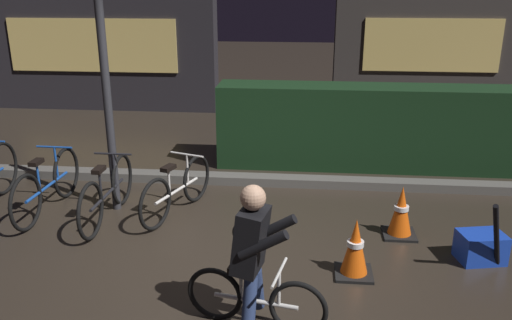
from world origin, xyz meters
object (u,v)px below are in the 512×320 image
object	(u,v)px
traffic_cone_far	(401,212)
closed_umbrella	(497,237)
parked_bike_left_mid	(47,185)
parked_bike_center_right	(177,189)
blue_crate	(481,247)
parked_bike_center_left	(107,193)
cyclist	(253,257)
street_post	(107,98)
traffic_cone_near	(355,248)

from	to	relation	value
traffic_cone_far	closed_umbrella	world-z (taller)	closed_umbrella
closed_umbrella	parked_bike_left_mid	bearing A→B (deg)	-65.35
parked_bike_center_right	blue_crate	size ratio (longest dim) A/B	3.28
parked_bike_left_mid	parked_bike_center_left	size ratio (longest dim) A/B	1.02
parked_bike_center_left	cyclist	world-z (taller)	cyclist
street_post	blue_crate	bearing A→B (deg)	-12.34
traffic_cone_near	parked_bike_center_right	bearing A→B (deg)	149.00
street_post	parked_bike_center_right	xyz separation A→B (m)	(0.80, -0.08, -1.08)
street_post	parked_bike_left_mid	xyz separation A→B (m)	(-0.78, -0.17, -1.05)
blue_crate	closed_umbrella	world-z (taller)	closed_umbrella
blue_crate	cyclist	world-z (taller)	cyclist
street_post	traffic_cone_far	xyz separation A→B (m)	(3.39, -0.41, -1.12)
traffic_cone_near	closed_umbrella	distance (m)	1.35
cyclist	closed_umbrella	bearing A→B (deg)	35.76
cyclist	closed_umbrella	xyz separation A→B (m)	(2.22, 1.02, -0.24)
traffic_cone_far	parked_bike_left_mid	bearing A→B (deg)	176.72
street_post	blue_crate	size ratio (longest dim) A/B	6.35
traffic_cone_far	street_post	bearing A→B (deg)	173.06
cyclist	closed_umbrella	size ratio (longest dim) A/B	1.47
parked_bike_center_left	parked_bike_center_right	distance (m)	0.81
traffic_cone_far	closed_umbrella	size ratio (longest dim) A/B	0.69
street_post	closed_umbrella	world-z (taller)	street_post
street_post	cyclist	distance (m)	3.01
parked_bike_center_left	parked_bike_center_right	xyz separation A→B (m)	(0.78, 0.24, -0.02)
traffic_cone_far	closed_umbrella	bearing A→B (deg)	-44.02
parked_bike_left_mid	traffic_cone_near	size ratio (longest dim) A/B	2.83
parked_bike_center_right	cyclist	bearing A→B (deg)	-132.20
street_post	blue_crate	distance (m)	4.39
parked_bike_left_mid	blue_crate	size ratio (longest dim) A/B	3.75
parked_bike_left_mid	parked_bike_center_left	xyz separation A→B (m)	(0.80, -0.15, -0.01)
parked_bike_center_left	traffic_cone_far	size ratio (longest dim) A/B	2.78
blue_crate	closed_umbrella	bearing A→B (deg)	-81.14
parked_bike_left_mid	parked_bike_center_left	bearing A→B (deg)	-98.81
parked_bike_left_mid	traffic_cone_far	world-z (taller)	parked_bike_left_mid
cyclist	street_post	bearing A→B (deg)	142.74
parked_bike_left_mid	cyclist	size ratio (longest dim) A/B	1.32
street_post	traffic_cone_far	size ratio (longest dim) A/B	4.79
parked_bike_left_mid	traffic_cone_near	distance (m)	3.77
parked_bike_center_right	closed_umbrella	size ratio (longest dim) A/B	1.70
parked_bike_center_left	traffic_cone_near	world-z (taller)	parked_bike_center_left
blue_crate	parked_bike_center_right	bearing A→B (deg)	166.19
street_post	closed_umbrella	size ratio (longest dim) A/B	3.29
traffic_cone_far	blue_crate	bearing A→B (deg)	-33.95
street_post	traffic_cone_near	distance (m)	3.30
closed_umbrella	traffic_cone_far	bearing A→B (deg)	-98.17
street_post	parked_bike_center_left	distance (m)	1.11
parked_bike_left_mid	closed_umbrella	size ratio (longest dim) A/B	1.94
street_post	parked_bike_center_left	size ratio (longest dim) A/B	1.73
parked_bike_left_mid	blue_crate	bearing A→B (deg)	-96.89
traffic_cone_near	parked_bike_left_mid	bearing A→B (deg)	162.63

